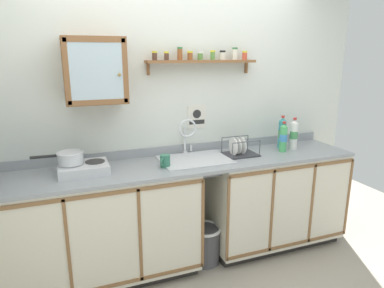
# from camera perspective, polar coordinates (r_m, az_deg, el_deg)

# --- Properties ---
(floor) EXTENTS (6.13, 6.13, 0.00)m
(floor) POSITION_cam_1_polar(r_m,az_deg,el_deg) (3.14, 1.40, -21.43)
(floor) COLOR #9E9384
(floor) RESTS_ON ground
(back_wall) EXTENTS (3.73, 0.07, 2.50)m
(back_wall) POSITION_cam_1_polar(r_m,az_deg,el_deg) (3.15, -2.58, 3.90)
(back_wall) COLOR silver
(back_wall) RESTS_ON ground
(lower_cabinet_run) EXTENTS (1.58, 0.59, 0.93)m
(lower_cabinet_run) POSITION_cam_1_polar(r_m,az_deg,el_deg) (2.98, -14.91, -13.49)
(lower_cabinet_run) COLOR black
(lower_cabinet_run) RESTS_ON ground
(lower_cabinet_run_right) EXTENTS (1.33, 0.59, 0.93)m
(lower_cabinet_run_right) POSITION_cam_1_polar(r_m,az_deg,el_deg) (3.50, 13.45, -8.95)
(lower_cabinet_run_right) COLOR black
(lower_cabinet_run_right) RESTS_ON ground
(countertop) EXTENTS (3.09, 0.61, 0.03)m
(countertop) POSITION_cam_1_polar(r_m,az_deg,el_deg) (2.94, -0.57, -3.26)
(countertop) COLOR gray
(countertop) RESTS_ON lower_cabinet_run
(backsplash) EXTENTS (3.09, 0.02, 0.08)m
(backsplash) POSITION_cam_1_polar(r_m,az_deg,el_deg) (3.18, -2.33, -0.86)
(backsplash) COLOR gray
(backsplash) RESTS_ON countertop
(sink) EXTENTS (0.60, 0.48, 0.44)m
(sink) POSITION_cam_1_polar(r_m,az_deg,el_deg) (3.00, 0.32, -2.86)
(sink) COLOR silver
(sink) RESTS_ON countertop
(hot_plate_stove) EXTENTS (0.37, 0.29, 0.08)m
(hot_plate_stove) POSITION_cam_1_polar(r_m,az_deg,el_deg) (2.78, -17.62, -3.90)
(hot_plate_stove) COLOR silver
(hot_plate_stove) RESTS_ON countertop
(saucepan) EXTENTS (0.38, 0.20, 0.09)m
(saucepan) POSITION_cam_1_polar(r_m,az_deg,el_deg) (2.77, -19.73, -2.13)
(saucepan) COLOR silver
(saucepan) RESTS_ON hot_plate_stove
(bottle_soda_green_0) EXTENTS (0.07, 0.07, 0.29)m
(bottle_soda_green_0) POSITION_cam_1_polar(r_m,az_deg,el_deg) (3.33, 14.98, 1.04)
(bottle_soda_green_0) COLOR #4CB266
(bottle_soda_green_0) RESTS_ON countertop
(bottle_opaque_white_1) EXTENTS (0.07, 0.07, 0.31)m
(bottle_opaque_white_1) POSITION_cam_1_polar(r_m,az_deg,el_deg) (3.43, 16.62, 1.51)
(bottle_opaque_white_1) COLOR white
(bottle_opaque_white_1) RESTS_ON countertop
(bottle_detergent_teal_2) EXTENTS (0.07, 0.07, 0.32)m
(bottle_detergent_teal_2) POSITION_cam_1_polar(r_m,az_deg,el_deg) (3.45, 14.78, 1.77)
(bottle_detergent_teal_2) COLOR teal
(bottle_detergent_teal_2) RESTS_ON countertop
(dish_rack) EXTENTS (0.30, 0.23, 0.17)m
(dish_rack) POSITION_cam_1_polar(r_m,az_deg,el_deg) (3.15, 7.87, -1.09)
(dish_rack) COLOR #333338
(dish_rack) RESTS_ON countertop
(mug) EXTENTS (0.10, 0.11, 0.10)m
(mug) POSITION_cam_1_polar(r_m,az_deg,el_deg) (2.79, -4.54, -2.86)
(mug) COLOR #337259
(mug) RESTS_ON countertop
(wall_cabinet) EXTENTS (0.46, 0.31, 0.50)m
(wall_cabinet) POSITION_cam_1_polar(r_m,az_deg,el_deg) (2.79, -15.92, 11.69)
(wall_cabinet) COLOR brown
(spice_shelf) EXTENTS (1.00, 0.14, 0.23)m
(spice_shelf) POSITION_cam_1_polar(r_m,az_deg,el_deg) (3.09, 1.83, 13.90)
(spice_shelf) COLOR brown
(warning_sign) EXTENTS (0.18, 0.01, 0.22)m
(warning_sign) POSITION_cam_1_polar(r_m,az_deg,el_deg) (3.18, 0.80, 4.54)
(warning_sign) COLOR silver
(trash_bin) EXTENTS (0.30, 0.30, 0.35)m
(trash_bin) POSITION_cam_1_polar(r_m,az_deg,el_deg) (3.24, 2.16, -16.27)
(trash_bin) COLOR #4C4C51
(trash_bin) RESTS_ON ground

